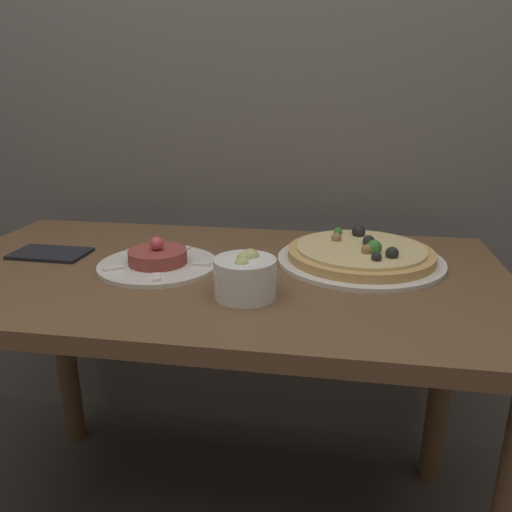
{
  "coord_description": "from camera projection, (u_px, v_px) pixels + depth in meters",
  "views": [
    {
      "loc": [
        0.25,
        -0.65,
        1.09
      ],
      "look_at": [
        0.09,
        0.32,
        0.76
      ],
      "focal_mm": 35.0,
      "sensor_mm": 36.0,
      "label": 1
    }
  ],
  "objects": [
    {
      "name": "dining_table",
      "position": [
        217.0,
        315.0,
        1.11
      ],
      "size": [
        1.24,
        0.68,
        0.72
      ],
      "color": "brown",
      "rests_on": "ground_plane"
    },
    {
      "name": "small_bowl",
      "position": [
        245.0,
        276.0,
        0.92
      ],
      "size": [
        0.12,
        0.12,
        0.09
      ],
      "color": "white",
      "rests_on": "dining_table"
    },
    {
      "name": "pizza_plate",
      "position": [
        361.0,
        255.0,
        1.11
      ],
      "size": [
        0.37,
        0.37,
        0.06
      ],
      "color": "silver",
      "rests_on": "dining_table"
    },
    {
      "name": "napkin",
      "position": [
        50.0,
        253.0,
        1.17
      ],
      "size": [
        0.17,
        0.11,
        0.01
      ],
      "color": "black",
      "rests_on": "dining_table"
    },
    {
      "name": "back_wall",
      "position": [
        252.0,
        6.0,
        1.32
      ],
      "size": [
        8.0,
        0.05,
        2.6
      ],
      "color": "slate",
      "rests_on": "ground_plane"
    },
    {
      "name": "tartare_plate",
      "position": [
        158.0,
        261.0,
        1.08
      ],
      "size": [
        0.26,
        0.26,
        0.07
      ],
      "color": "silver",
      "rests_on": "dining_table"
    }
  ]
}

